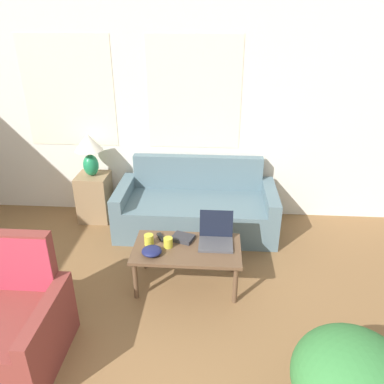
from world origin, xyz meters
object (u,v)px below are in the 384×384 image
(table_lamp, at_px, (89,149))
(cup_yellow, at_px, (149,240))
(couch, at_px, (196,209))
(book_red, at_px, (183,238))
(potted_plant, at_px, (351,382))
(laptop, at_px, (216,236))
(armchair, at_px, (8,327))
(tv_remote, at_px, (161,237))
(snack_bowl, at_px, (152,251))
(coffee_table, at_px, (187,252))
(cup_navy, at_px, (168,242))

(table_lamp, xyz_separation_m, cup_yellow, (0.91, -1.20, -0.47))
(couch, height_order, book_red, couch)
(table_lamp, bearing_deg, potted_plant, -48.31)
(cup_yellow, bearing_deg, laptop, 7.86)
(armchair, bearing_deg, tv_remote, 47.38)
(book_red, height_order, tv_remote, book_red)
(snack_bowl, xyz_separation_m, potted_plant, (1.37, -1.26, 0.02))
(couch, height_order, laptop, couch)
(coffee_table, distance_m, tv_remote, 0.31)
(snack_bowl, relative_size, tv_remote, 1.19)
(book_red, bearing_deg, couch, 85.46)
(laptop, relative_size, cup_navy, 3.46)
(couch, height_order, coffee_table, couch)
(laptop, bearing_deg, cup_navy, -165.37)
(armchair, height_order, tv_remote, armchair)
(tv_remote, distance_m, potted_plant, 2.03)
(cup_navy, bearing_deg, cup_yellow, 171.18)
(couch, height_order, armchair, armchair)
(coffee_table, bearing_deg, couch, 88.71)
(coffee_table, distance_m, snack_bowl, 0.34)
(couch, relative_size, potted_plant, 2.47)
(table_lamp, distance_m, tv_remote, 1.56)
(cup_yellow, bearing_deg, snack_bowl, -71.57)
(snack_bowl, relative_size, book_red, 0.76)
(laptop, distance_m, tv_remote, 0.53)
(cup_yellow, bearing_deg, book_red, 18.83)
(couch, distance_m, coffee_table, 1.09)
(cup_yellow, height_order, book_red, cup_yellow)
(table_lamp, distance_m, snack_bowl, 1.73)
(table_lamp, height_order, cup_navy, table_lamp)
(couch, xyz_separation_m, potted_plant, (1.04, -2.47, 0.22))
(armchair, height_order, book_red, armchair)
(armchair, distance_m, table_lamp, 2.26)
(cup_navy, bearing_deg, coffee_table, 0.15)
(table_lamp, bearing_deg, cup_yellow, -52.86)
(cup_yellow, bearing_deg, table_lamp, 127.14)
(cup_navy, xyz_separation_m, tv_remote, (-0.09, 0.15, -0.04))
(book_red, xyz_separation_m, tv_remote, (-0.21, 0.01, -0.01))
(couch, relative_size, coffee_table, 1.86)
(cup_navy, relative_size, potted_plant, 0.13)
(couch, height_order, table_lamp, table_lamp)
(cup_navy, distance_m, book_red, 0.19)
(couch, relative_size, cup_navy, 19.56)
(tv_remote, bearing_deg, potted_plant, -49.19)
(coffee_table, relative_size, cup_yellow, 9.74)
(potted_plant, bearing_deg, table_lamp, 131.69)
(armchair, bearing_deg, laptop, 34.53)
(table_lamp, relative_size, snack_bowl, 2.85)
(book_red, bearing_deg, potted_plant, -53.86)
(coffee_table, height_order, snack_bowl, snack_bowl)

